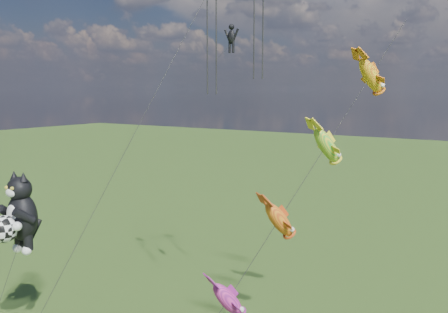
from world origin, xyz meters
The scene contains 3 objects.
cat_kite_rig centered at (2.88, 1.87, 8.19)m, with size 2.35×4.09×10.86m.
fish_windsock_rig centered at (19.33, 7.30, 11.03)m, with size 7.72×14.09×19.69m.
parafoil_rig centered at (12.82, 10.21, 19.65)m, with size 6.76×16.60×27.97m.
Camera 1 is at (29.81, -16.08, 15.82)m, focal length 40.00 mm.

